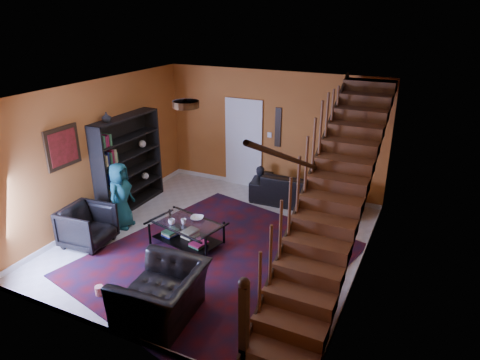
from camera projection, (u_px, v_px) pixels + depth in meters
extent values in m
plane|color=beige|center=(216.00, 241.00, 7.99)|extent=(5.50, 5.50, 0.00)
plane|color=#B56628|center=(272.00, 133.00, 9.76)|extent=(5.20, 0.00, 5.20)
plane|color=#B56628|center=(104.00, 245.00, 5.16)|extent=(5.20, 0.00, 5.20)
plane|color=#B56628|center=(99.00, 151.00, 8.50)|extent=(0.00, 5.50, 5.50)
plane|color=#B56628|center=(366.00, 198.00, 6.42)|extent=(0.00, 5.50, 5.50)
plane|color=white|center=(212.00, 91.00, 6.93)|extent=(5.50, 5.50, 0.00)
cube|color=silver|center=(270.00, 187.00, 10.26)|extent=(5.20, 0.02, 0.10)
cube|color=silver|center=(108.00, 212.00, 9.00)|extent=(0.02, 5.50, 0.10)
cube|color=#B56628|center=(334.00, 198.00, 6.64)|extent=(0.95, 4.92, 2.83)
cube|color=black|center=(306.00, 188.00, 6.79)|extent=(0.04, 5.02, 3.02)
cylinder|color=black|center=(310.00, 161.00, 6.61)|extent=(0.07, 4.20, 2.44)
cube|color=black|center=(244.00, 325.00, 5.10)|extent=(0.10, 0.10, 1.10)
cube|color=black|center=(129.00, 163.00, 9.07)|extent=(0.35, 1.80, 2.00)
cube|color=black|center=(131.00, 189.00, 9.30)|extent=(0.35, 1.72, 0.03)
cube|color=black|center=(128.00, 155.00, 9.01)|extent=(0.35, 1.72, 0.03)
cube|color=silver|center=(244.00, 145.00, 10.16)|extent=(0.82, 0.05, 2.05)
cube|color=maroon|center=(63.00, 147.00, 7.60)|extent=(0.04, 0.74, 0.74)
cube|color=black|center=(278.00, 127.00, 9.63)|extent=(0.14, 0.03, 0.90)
cylinder|color=#3F2814|center=(186.00, 104.00, 6.29)|extent=(0.40, 0.40, 0.10)
cube|color=#460C11|center=(216.00, 259.00, 7.40)|extent=(4.61, 5.01, 0.02)
imported|color=black|center=(305.00, 190.00, 9.39)|extent=(2.36, 0.99, 0.68)
imported|color=black|center=(87.00, 226.00, 7.76)|extent=(0.89, 0.87, 0.75)
imported|color=black|center=(162.00, 295.00, 5.89)|extent=(1.13, 1.27, 0.77)
imported|color=black|center=(260.00, 189.00, 9.95)|extent=(0.44, 0.30, 1.16)
imported|color=black|center=(328.00, 200.00, 9.29)|extent=(0.64, 0.51, 1.25)
imported|color=#164A55|center=(121.00, 196.00, 8.30)|extent=(0.51, 0.70, 1.34)
cube|color=black|center=(150.00, 235.00, 7.73)|extent=(0.04, 0.04, 0.46)
cube|color=black|center=(206.00, 250.00, 7.27)|extent=(0.04, 0.04, 0.46)
cube|color=black|center=(170.00, 220.00, 8.28)|extent=(0.04, 0.04, 0.46)
cube|color=black|center=(224.00, 233.00, 7.82)|extent=(0.04, 0.04, 0.46)
cube|color=black|center=(187.00, 239.00, 7.82)|extent=(1.29, 0.90, 0.02)
cube|color=silver|center=(186.00, 223.00, 7.69)|extent=(1.36, 0.97, 0.02)
imported|color=#999999|center=(172.00, 222.00, 7.61)|extent=(0.13, 0.13, 0.10)
imported|color=#999999|center=(184.00, 221.00, 7.63)|extent=(0.10, 0.10, 0.09)
imported|color=#999999|center=(197.00, 218.00, 7.78)|extent=(0.29, 0.29, 0.06)
imported|color=#999999|center=(106.00, 117.00, 8.24)|extent=(0.18, 0.18, 0.19)
cylinder|color=red|center=(99.00, 290.00, 6.46)|extent=(0.15, 0.15, 0.14)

